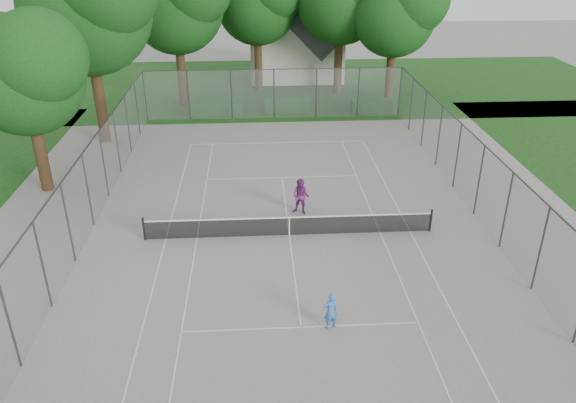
{
  "coord_description": "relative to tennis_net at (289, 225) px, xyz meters",
  "views": [
    {
      "loc": [
        -1.4,
        -21.79,
        12.53
      ],
      "look_at": [
        0.0,
        1.0,
        1.2
      ],
      "focal_mm": 35.0,
      "sensor_mm": 36.0,
      "label": 1
    }
  ],
  "objects": [
    {
      "name": "grass_far",
      "position": [
        0.0,
        26.0,
        -0.51
      ],
      "size": [
        60.0,
        20.0,
        0.0
      ],
      "primitive_type": "cube",
      "color": "#153F12",
      "rests_on": "ground"
    },
    {
      "name": "woman_player",
      "position": [
        0.68,
        2.11,
        0.38
      ],
      "size": [
        1.06,
        0.96,
        1.78
      ],
      "primitive_type": "imported",
      "rotation": [
        0.0,
        0.0,
        -0.4
      ],
      "color": "#71256D",
      "rests_on": "ground"
    },
    {
      "name": "hedge_left",
      "position": [
        -4.21,
        18.17,
        -0.02
      ],
      "size": [
        3.95,
        1.19,
        0.99
      ],
      "primitive_type": "cube",
      "color": "#144017",
      "rests_on": "ground"
    },
    {
      "name": "tree_side_front",
      "position": [
        -12.29,
        5.6,
        5.85
      ],
      "size": [
        6.45,
        5.89,
        9.27
      ],
      "color": "#332212",
      "rests_on": "ground"
    },
    {
      "name": "tennis_net",
      "position": [
        0.0,
        0.0,
        0.0
      ],
      "size": [
        12.87,
        0.1,
        1.1
      ],
      "color": "black",
      "rests_on": "ground"
    },
    {
      "name": "court_markings",
      "position": [
        0.0,
        0.0,
        -0.5
      ],
      "size": [
        11.03,
        23.83,
        0.01
      ],
      "color": "silver",
      "rests_on": "ground"
    },
    {
      "name": "girl_player",
      "position": [
        1.0,
        -6.46,
        0.19
      ],
      "size": [
        0.6,
        0.49,
        1.41
      ],
      "primitive_type": "imported",
      "rotation": [
        0.0,
        0.0,
        3.49
      ],
      "color": "#3672CC",
      "rests_on": "ground"
    },
    {
      "name": "house",
      "position": [
        2.39,
        28.87,
        3.51
      ],
      "size": [
        8.03,
        6.22,
        9.99
      ],
      "color": "silver",
      "rests_on": "ground"
    },
    {
      "name": "perimeter_fence",
      "position": [
        0.0,
        0.0,
        1.3
      ],
      "size": [
        18.08,
        34.08,
        3.52
      ],
      "color": "#38383D",
      "rests_on": "ground"
    },
    {
      "name": "hedge_right",
      "position": [
        7.27,
        18.02,
        -0.05
      ],
      "size": [
        3.04,
        1.11,
        0.91
      ],
      "primitive_type": "cube",
      "color": "#144017",
      "rests_on": "ground"
    },
    {
      "name": "tree_far_right",
      "position": [
        9.19,
        20.73,
        6.46
      ],
      "size": [
        7.06,
        6.44,
        10.15
      ],
      "color": "#332212",
      "rests_on": "ground"
    },
    {
      "name": "ground",
      "position": [
        0.0,
        0.0,
        -0.51
      ],
      "size": [
        120.0,
        120.0,
        0.0
      ],
      "primitive_type": "plane",
      "color": "slate",
      "rests_on": "ground"
    },
    {
      "name": "hedge_mid",
      "position": [
        1.01,
        18.35,
        0.03
      ],
      "size": [
        3.41,
        0.98,
        1.07
      ],
      "primitive_type": "cube",
      "color": "#144017",
      "rests_on": "ground"
    }
  ]
}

